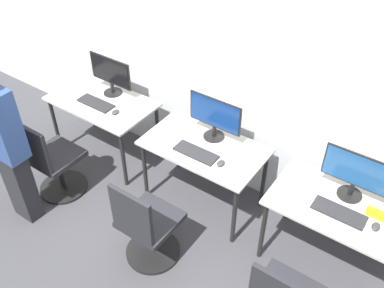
# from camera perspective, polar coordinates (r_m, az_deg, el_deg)

# --- Properties ---
(ground_plane) EXTENTS (20.00, 20.00, 0.00)m
(ground_plane) POSITION_cam_1_polar(r_m,az_deg,el_deg) (4.15, -1.04, -10.09)
(ground_plane) COLOR #3D3D42
(wall_back) EXTENTS (12.00, 0.05, 2.80)m
(wall_back) POSITION_cam_1_polar(r_m,az_deg,el_deg) (3.78, 5.70, 11.54)
(wall_back) COLOR silver
(wall_back) RESTS_ON ground_plane
(desk_left) EXTENTS (1.10, 0.65, 0.70)m
(desk_left) POSITION_cam_1_polar(r_m,az_deg,el_deg) (4.57, -11.84, 4.85)
(desk_left) COLOR #BCB7AD
(desk_left) RESTS_ON ground_plane
(monitor_left) EXTENTS (0.52, 0.20, 0.41)m
(monitor_left) POSITION_cam_1_polar(r_m,az_deg,el_deg) (4.51, -10.80, 9.15)
(monitor_left) COLOR black
(monitor_left) RESTS_ON desk_left
(keyboard_left) EXTENTS (0.40, 0.15, 0.02)m
(keyboard_left) POSITION_cam_1_polar(r_m,az_deg,el_deg) (4.48, -12.70, 5.33)
(keyboard_left) COLOR #262628
(keyboard_left) RESTS_ON desk_left
(mouse_left) EXTENTS (0.06, 0.09, 0.03)m
(mouse_left) POSITION_cam_1_polar(r_m,az_deg,el_deg) (4.29, -10.18, 4.22)
(mouse_left) COLOR #333333
(mouse_left) RESTS_ON desk_left
(office_chair_left) EXTENTS (0.48, 0.48, 0.90)m
(office_chair_left) POSITION_cam_1_polar(r_m,az_deg,el_deg) (4.36, -18.06, -2.56)
(office_chair_left) COLOR black
(office_chair_left) RESTS_ON ground_plane
(person_left) EXTENTS (0.36, 0.21, 1.62)m
(person_left) POSITION_cam_1_polar(r_m,az_deg,el_deg) (3.92, -23.64, 0.22)
(person_left) COLOR #232328
(person_left) RESTS_ON ground_plane
(desk_center) EXTENTS (1.10, 0.65, 0.70)m
(desk_center) POSITION_cam_1_polar(r_m,az_deg,el_deg) (3.89, 1.63, -1.15)
(desk_center) COLOR #BCB7AD
(desk_center) RESTS_ON ground_plane
(monitor_center) EXTENTS (0.52, 0.20, 0.41)m
(monitor_center) POSITION_cam_1_polar(r_m,az_deg,el_deg) (3.81, 3.05, 3.67)
(monitor_center) COLOR black
(monitor_center) RESTS_ON desk_center
(keyboard_center) EXTENTS (0.40, 0.15, 0.02)m
(keyboard_center) POSITION_cam_1_polar(r_m,az_deg,el_deg) (3.75, 0.54, -1.16)
(keyboard_center) COLOR #262628
(keyboard_center) RESTS_ON desk_center
(mouse_center) EXTENTS (0.06, 0.09, 0.03)m
(mouse_center) POSITION_cam_1_polar(r_m,az_deg,el_deg) (3.65, 3.86, -2.57)
(mouse_center) COLOR #333333
(mouse_center) RESTS_ON desk_center
(office_chair_center) EXTENTS (0.48, 0.48, 0.90)m
(office_chair_center) POSITION_cam_1_polar(r_m,az_deg,el_deg) (3.62, -6.07, -11.20)
(office_chair_center) COLOR black
(office_chair_center) RESTS_ON ground_plane
(desk_right) EXTENTS (1.10, 0.65, 0.70)m
(desk_right) POSITION_cam_1_polar(r_m,az_deg,el_deg) (3.56, 19.15, -8.76)
(desk_right) COLOR #BCB7AD
(desk_right) RESTS_ON ground_plane
(monitor_right) EXTENTS (0.52, 0.20, 0.41)m
(monitor_right) POSITION_cam_1_polar(r_m,az_deg,el_deg) (3.47, 21.05, -3.74)
(monitor_right) COLOR black
(monitor_right) RESTS_ON desk_right
(keyboard_right) EXTENTS (0.40, 0.15, 0.02)m
(keyboard_right) POSITION_cam_1_polar(r_m,az_deg,el_deg) (3.44, 19.00, -8.61)
(keyboard_right) COLOR #262628
(keyboard_right) RESTS_ON desk_right
(mouse_right) EXTENTS (0.06, 0.09, 0.03)m
(mouse_right) POSITION_cam_1_polar(r_m,az_deg,el_deg) (3.43, 23.32, -10.08)
(mouse_right) COLOR #333333
(mouse_right) RESTS_ON desk_right
(placard_right) EXTENTS (0.16, 0.03, 0.08)m
(placard_right) POSITION_cam_1_polar(r_m,az_deg,el_deg) (3.49, 23.45, -8.57)
(placard_right) COLOR yellow
(placard_right) RESTS_ON desk_right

